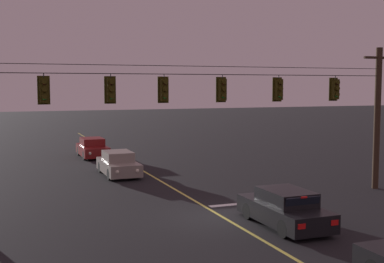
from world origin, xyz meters
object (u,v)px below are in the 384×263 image
(traffic_light_centre, at_px, (164,90))
(traffic_light_far_right, at_px, (335,89))
(car_waiting_near_lane, at_px, (285,209))
(car_oncoming_trailing, at_px, (93,148))
(traffic_light_rightmost, at_px, (279,89))
(car_oncoming_lead, at_px, (118,164))
(traffic_light_left_inner, at_px, (111,90))
(traffic_light_right_inner, at_px, (222,90))
(traffic_light_leftmost, at_px, (44,90))

(traffic_light_centre, distance_m, traffic_light_far_right, 8.64)
(car_waiting_near_lane, height_order, car_oncoming_trailing, same)
(car_waiting_near_lane, relative_size, car_oncoming_trailing, 0.98)
(traffic_light_rightmost, distance_m, car_oncoming_lead, 11.07)
(car_waiting_near_lane, relative_size, car_oncoming_lead, 0.98)
(car_waiting_near_lane, bearing_deg, traffic_light_rightmost, 62.62)
(traffic_light_left_inner, xyz_separation_m, traffic_light_right_inner, (4.95, 0.00, 0.00))
(car_waiting_near_lane, bearing_deg, traffic_light_left_inner, 141.53)
(traffic_light_centre, distance_m, traffic_light_right_inner, 2.69)
(traffic_light_right_inner, xyz_separation_m, car_waiting_near_lane, (0.57, -4.39, -4.39))
(car_waiting_near_lane, bearing_deg, traffic_light_centre, 126.57)
(traffic_light_left_inner, relative_size, traffic_light_right_inner, 1.00)
(traffic_light_left_inner, bearing_deg, car_oncoming_lead, 75.62)
(traffic_light_rightmost, xyz_separation_m, car_oncoming_lead, (-5.62, 8.47, -4.39))
(car_oncoming_lead, bearing_deg, car_oncoming_trailing, 90.52)
(car_waiting_near_lane, bearing_deg, car_oncoming_trailing, 99.26)
(traffic_light_right_inner, xyz_separation_m, traffic_light_rightmost, (2.84, 0.00, 0.00))
(traffic_light_centre, xyz_separation_m, car_oncoming_trailing, (-0.17, 16.62, -4.39))
(traffic_light_far_right, bearing_deg, traffic_light_centre, 180.00)
(traffic_light_left_inner, distance_m, traffic_light_centre, 2.27)
(traffic_light_centre, height_order, traffic_light_far_right, same)
(traffic_light_left_inner, relative_size, traffic_light_rightmost, 1.00)
(traffic_light_far_right, xyz_separation_m, car_oncoming_trailing, (-8.81, 16.62, -4.39))
(traffic_light_leftmost, distance_m, traffic_light_right_inner, 7.56)
(traffic_light_left_inner, xyz_separation_m, car_waiting_near_lane, (5.52, -4.39, -4.39))
(traffic_light_left_inner, xyz_separation_m, traffic_light_far_right, (10.91, 0.00, 0.00))
(car_oncoming_lead, bearing_deg, traffic_light_centre, -89.35)
(traffic_light_far_right, bearing_deg, traffic_light_right_inner, 180.00)
(traffic_light_right_inner, height_order, car_oncoming_trailing, traffic_light_right_inner)
(traffic_light_leftmost, relative_size, traffic_light_far_right, 1.00)
(traffic_light_centre, bearing_deg, traffic_light_left_inner, 180.00)
(traffic_light_centre, bearing_deg, traffic_light_rightmost, 0.00)
(car_oncoming_lead, bearing_deg, car_waiting_near_lane, -75.39)
(car_oncoming_trailing, bearing_deg, traffic_light_rightmost, -71.08)
(traffic_light_left_inner, bearing_deg, traffic_light_far_right, 0.00)
(traffic_light_leftmost, xyz_separation_m, traffic_light_rightmost, (10.41, 0.00, 0.00))
(traffic_light_rightmost, height_order, car_oncoming_lead, traffic_light_rightmost)
(traffic_light_left_inner, height_order, traffic_light_centre, same)
(car_waiting_near_lane, bearing_deg, traffic_light_right_inner, 97.39)
(car_waiting_near_lane, xyz_separation_m, car_oncoming_lead, (-3.35, 12.86, -0.00))
(traffic_light_centre, distance_m, car_waiting_near_lane, 7.01)
(traffic_light_centre, bearing_deg, car_oncoming_lead, 90.65)
(traffic_light_leftmost, bearing_deg, traffic_light_left_inner, 0.00)
(traffic_light_centre, distance_m, car_oncoming_lead, 9.54)
(traffic_light_rightmost, relative_size, car_oncoming_lead, 0.28)
(traffic_light_centre, bearing_deg, car_oncoming_trailing, 90.59)
(traffic_light_right_inner, distance_m, traffic_light_far_right, 5.96)
(traffic_light_rightmost, height_order, car_waiting_near_lane, traffic_light_rightmost)
(traffic_light_centre, xyz_separation_m, car_oncoming_lead, (-0.10, 8.47, -4.39))
(traffic_light_rightmost, bearing_deg, car_oncoming_lead, 123.59)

